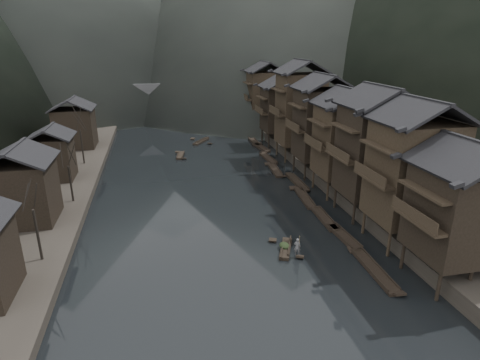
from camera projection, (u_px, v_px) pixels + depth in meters
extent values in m
plane|color=black|center=(233.00, 254.00, 38.27)|extent=(300.00, 300.00, 0.00)
cube|color=#2D2823|center=(364.00, 135.00, 81.74)|extent=(40.00, 200.00, 1.80)
cylinder|color=black|center=(439.00, 286.00, 31.04)|extent=(0.30, 0.30, 2.90)
cylinder|color=black|center=(403.00, 255.00, 35.47)|extent=(0.30, 0.30, 2.90)
cylinder|color=black|center=(469.00, 282.00, 31.59)|extent=(0.30, 0.30, 2.90)
cylinder|color=black|center=(430.00, 252.00, 36.01)|extent=(0.30, 0.30, 2.90)
cube|color=black|center=(463.00, 212.00, 32.21)|extent=(7.00, 6.00, 7.34)
cube|color=black|center=(418.00, 220.00, 31.55)|extent=(1.20, 5.70, 0.25)
cylinder|color=black|center=(389.00, 244.00, 37.50)|extent=(0.30, 0.30, 2.90)
cylinder|color=black|center=(364.00, 222.00, 41.92)|extent=(0.30, 0.30, 2.90)
cylinder|color=black|center=(415.00, 241.00, 38.04)|extent=(0.30, 0.30, 2.90)
cylinder|color=black|center=(387.00, 220.00, 42.47)|extent=(0.30, 0.30, 2.90)
cube|color=black|center=(412.00, 172.00, 38.29)|extent=(7.00, 6.00, 9.61)
cube|color=black|center=(374.00, 179.00, 37.66)|extent=(1.20, 5.70, 0.25)
cylinder|color=black|center=(354.00, 213.00, 43.95)|extent=(0.30, 0.30, 2.90)
cylinder|color=black|center=(335.00, 197.00, 48.38)|extent=(0.30, 0.30, 2.90)
cylinder|color=black|center=(377.00, 211.00, 44.49)|extent=(0.30, 0.30, 2.90)
cylinder|color=black|center=(356.00, 196.00, 48.92)|extent=(0.30, 0.30, 2.90)
cube|color=black|center=(375.00, 151.00, 44.68)|extent=(7.00, 6.00, 10.00)
cube|color=black|center=(341.00, 157.00, 44.05)|extent=(1.20, 5.70, 0.25)
cylinder|color=black|center=(328.00, 191.00, 50.41)|extent=(0.30, 0.30, 2.90)
cylinder|color=black|center=(313.00, 179.00, 54.83)|extent=(0.30, 0.30, 2.90)
cylinder|color=black|center=(348.00, 189.00, 50.95)|extent=(0.30, 0.30, 2.90)
cylinder|color=black|center=(332.00, 177.00, 55.37)|extent=(0.30, 0.30, 2.90)
cube|color=black|center=(346.00, 141.00, 51.31)|extent=(7.00, 6.00, 8.93)
cube|color=black|center=(316.00, 146.00, 50.67)|extent=(1.20, 5.70, 0.25)
cylinder|color=black|center=(305.00, 172.00, 57.78)|extent=(0.30, 0.30, 2.90)
cylinder|color=black|center=(294.00, 162.00, 62.21)|extent=(0.30, 0.30, 2.90)
cylinder|color=black|center=(323.00, 170.00, 58.32)|extent=(0.30, 0.30, 2.90)
cylinder|color=black|center=(311.00, 161.00, 62.75)|extent=(0.30, 0.30, 2.90)
cube|color=black|center=(321.00, 124.00, 58.50)|extent=(7.00, 6.00, 10.02)
cube|color=black|center=(295.00, 129.00, 57.88)|extent=(1.20, 5.70, 0.25)
cylinder|color=black|center=(285.00, 155.00, 66.08)|extent=(0.30, 0.30, 2.90)
cylinder|color=black|center=(277.00, 148.00, 70.51)|extent=(0.30, 0.30, 2.90)
cylinder|color=black|center=(301.00, 154.00, 66.62)|extent=(0.30, 0.30, 2.90)
cylinder|color=black|center=(292.00, 147.00, 71.05)|extent=(0.30, 0.30, 2.90)
cube|color=black|center=(300.00, 109.00, 66.56)|extent=(7.00, 6.00, 11.49)
cube|color=black|center=(277.00, 113.00, 65.96)|extent=(1.20, 5.70, 0.25)
cylinder|color=black|center=(269.00, 141.00, 75.30)|extent=(0.30, 0.30, 2.90)
cylinder|color=black|center=(262.00, 135.00, 79.73)|extent=(0.30, 0.30, 2.90)
cylinder|color=black|center=(283.00, 140.00, 75.84)|extent=(0.30, 0.30, 2.90)
cylinder|color=black|center=(275.00, 134.00, 80.27)|extent=(0.30, 0.30, 2.90)
cube|color=black|center=(282.00, 109.00, 76.33)|extent=(7.00, 6.00, 8.17)
cube|color=black|center=(261.00, 112.00, 75.68)|extent=(1.20, 5.70, 0.25)
cylinder|color=black|center=(253.00, 128.00, 86.37)|extent=(0.30, 0.30, 2.90)
cylinder|color=black|center=(248.00, 123.00, 90.79)|extent=(0.30, 0.30, 2.90)
cylinder|color=black|center=(266.00, 127.00, 86.91)|extent=(0.30, 0.30, 2.90)
cylinder|color=black|center=(260.00, 123.00, 91.33)|extent=(0.30, 0.30, 2.90)
cube|color=black|center=(265.00, 96.00, 87.08)|extent=(7.00, 6.00, 10.08)
cube|color=black|center=(247.00, 99.00, 86.46)|extent=(1.20, 5.70, 0.25)
cube|color=black|center=(23.00, 190.00, 41.97)|extent=(6.00, 6.00, 6.50)
cube|color=black|center=(53.00, 157.00, 55.00)|extent=(5.00, 5.00, 5.80)
cube|color=black|center=(75.00, 127.00, 71.43)|extent=(6.50, 6.50, 6.80)
cylinder|color=black|center=(38.00, 232.00, 34.67)|extent=(0.24, 0.24, 4.77)
cylinder|color=black|center=(68.00, 182.00, 47.43)|extent=(0.24, 0.24, 4.39)
cylinder|color=black|center=(87.00, 145.00, 62.07)|extent=(0.24, 0.24, 5.31)
cube|color=black|center=(374.00, 270.00, 35.34)|extent=(1.38, 7.50, 0.30)
cube|color=black|center=(374.00, 268.00, 35.28)|extent=(1.43, 7.36, 0.10)
cube|color=black|center=(353.00, 249.00, 38.57)|extent=(0.97, 0.95, 0.36)
cube|color=black|center=(399.00, 292.00, 32.01)|extent=(0.97, 0.95, 0.36)
cube|color=black|center=(344.00, 237.00, 41.19)|extent=(1.35, 5.90, 0.30)
cube|color=black|center=(344.00, 235.00, 41.13)|extent=(1.40, 5.79, 0.10)
cube|color=black|center=(333.00, 224.00, 43.76)|extent=(0.97, 0.77, 0.32)
cube|color=black|center=(356.00, 249.00, 38.53)|extent=(0.97, 0.77, 0.32)
cube|color=black|center=(324.00, 219.00, 45.38)|extent=(1.35, 6.30, 0.30)
cube|color=black|center=(324.00, 217.00, 45.32)|extent=(1.40, 6.18, 0.10)
cube|color=black|center=(313.00, 207.00, 48.08)|extent=(0.97, 0.81, 0.33)
cube|color=black|center=(337.00, 229.00, 42.59)|extent=(0.97, 0.81, 0.33)
cube|color=black|center=(304.00, 198.00, 51.40)|extent=(1.75, 7.25, 0.30)
cube|color=black|center=(304.00, 196.00, 51.34)|extent=(1.80, 7.11, 0.10)
cube|color=black|center=(293.00, 188.00, 54.46)|extent=(1.01, 0.96, 0.36)
cube|color=black|center=(317.00, 207.00, 48.26)|extent=(1.01, 0.96, 0.36)
cube|color=black|center=(297.00, 182.00, 56.89)|extent=(1.12, 7.07, 0.30)
cube|color=black|center=(297.00, 181.00, 56.83)|extent=(1.18, 6.93, 0.10)
cube|color=black|center=(289.00, 174.00, 59.97)|extent=(0.94, 0.87, 0.35)
cube|color=black|center=(306.00, 190.00, 53.72)|extent=(0.94, 0.87, 0.35)
cube|color=black|center=(275.00, 170.00, 62.10)|extent=(1.63, 6.65, 0.30)
cube|color=black|center=(275.00, 169.00, 62.04)|extent=(1.67, 6.52, 0.10)
cube|color=black|center=(268.00, 164.00, 64.91)|extent=(1.00, 0.88, 0.34)
cube|color=black|center=(283.00, 176.00, 59.20)|extent=(1.00, 0.88, 0.34)
cube|color=black|center=(268.00, 159.00, 68.03)|extent=(1.51, 6.39, 0.30)
cube|color=black|center=(268.00, 158.00, 67.97)|extent=(1.56, 6.27, 0.10)
cube|color=black|center=(265.00, 153.00, 70.82)|extent=(0.98, 0.84, 0.33)
cube|color=black|center=(272.00, 163.00, 65.15)|extent=(0.98, 0.84, 0.33)
cube|color=black|center=(261.00, 148.00, 74.83)|extent=(1.96, 6.61, 0.30)
cube|color=black|center=(261.00, 147.00, 74.77)|extent=(2.00, 6.49, 0.10)
cube|color=black|center=(259.00, 143.00, 77.73)|extent=(1.03, 0.92, 0.34)
cube|color=black|center=(263.00, 152.00, 71.84)|extent=(1.03, 0.92, 0.34)
cube|color=black|center=(254.00, 141.00, 79.62)|extent=(1.18, 7.67, 0.30)
cube|color=black|center=(254.00, 140.00, 79.56)|extent=(1.23, 7.52, 0.10)
cube|color=black|center=(249.00, 136.00, 82.95)|extent=(0.94, 0.95, 0.37)
cube|color=black|center=(258.00, 145.00, 76.19)|extent=(0.94, 0.95, 0.37)
cube|color=black|center=(246.00, 135.00, 85.14)|extent=(1.38, 5.89, 0.30)
cube|color=black|center=(246.00, 134.00, 85.08)|extent=(1.43, 5.78, 0.10)
cube|color=black|center=(243.00, 131.00, 87.65)|extent=(0.97, 0.77, 0.32)
cube|color=black|center=(250.00, 137.00, 82.54)|extent=(0.97, 0.77, 0.32)
cube|color=black|center=(236.00, 129.00, 90.06)|extent=(1.85, 7.07, 0.30)
cube|color=black|center=(236.00, 129.00, 90.00)|extent=(1.89, 6.93, 0.10)
cube|color=black|center=(232.00, 126.00, 93.02)|extent=(1.02, 0.95, 0.35)
cube|color=black|center=(241.00, 132.00, 87.01)|extent=(1.02, 0.95, 0.35)
cube|color=black|center=(235.00, 124.00, 95.23)|extent=(1.19, 6.97, 0.30)
cube|color=black|center=(235.00, 124.00, 95.17)|extent=(1.24, 6.83, 0.10)
cube|color=black|center=(232.00, 121.00, 98.25)|extent=(0.95, 0.87, 0.35)
cube|color=black|center=(238.00, 127.00, 92.11)|extent=(0.95, 0.87, 0.35)
cube|color=black|center=(181.00, 155.00, 69.96)|extent=(1.75, 4.61, 0.30)
cube|color=black|center=(180.00, 154.00, 69.90)|extent=(1.78, 4.53, 0.10)
cube|color=black|center=(178.00, 152.00, 71.80)|extent=(0.93, 0.70, 0.29)
cube|color=black|center=(184.00, 158.00, 68.02)|extent=(0.93, 0.70, 0.29)
cube|color=black|center=(201.00, 141.00, 79.60)|extent=(3.86, 5.32, 0.30)
cube|color=black|center=(201.00, 140.00, 79.54)|extent=(3.84, 5.25, 0.10)
cube|color=black|center=(193.00, 138.00, 81.39)|extent=(1.09, 1.05, 0.32)
cube|color=black|center=(210.00, 143.00, 77.72)|extent=(1.09, 1.05, 0.32)
cube|color=black|center=(197.00, 123.00, 97.00)|extent=(1.83, 4.98, 0.30)
cube|color=black|center=(197.00, 122.00, 96.94)|extent=(1.86, 4.89, 0.10)
cube|color=black|center=(198.00, 120.00, 99.16)|extent=(0.94, 0.75, 0.30)
cube|color=black|center=(196.00, 124.00, 94.75)|extent=(0.94, 0.75, 0.30)
cube|color=#4C4C4F|center=(179.00, 89.00, 102.26)|extent=(40.00, 6.00, 1.60)
cube|color=#4C4C4F|center=(179.00, 85.00, 99.33)|extent=(40.00, 0.50, 1.00)
cube|color=#4C4C4F|center=(178.00, 83.00, 104.31)|extent=(40.00, 0.50, 1.00)
cube|color=#4C4C4F|center=(124.00, 107.00, 100.83)|extent=(3.20, 6.00, 6.40)
cube|color=#4C4C4F|center=(162.00, 106.00, 102.70)|extent=(3.20, 6.00, 6.40)
cube|color=#4C4C4F|center=(197.00, 104.00, 104.48)|extent=(3.20, 6.00, 6.40)
cube|color=#4C4C4F|center=(233.00, 103.00, 106.35)|extent=(3.20, 6.00, 6.40)
cube|color=black|center=(286.00, 249.00, 38.92)|extent=(2.45, 4.15, 0.30)
cube|color=black|center=(286.00, 247.00, 38.86)|extent=(2.45, 4.09, 0.10)
cube|color=black|center=(273.00, 239.00, 40.41)|extent=(0.91, 0.78, 0.28)
cube|color=black|center=(300.00, 256.00, 37.35)|extent=(0.91, 0.78, 0.28)
ellipsoid|color=black|center=(285.00, 242.00, 38.89)|extent=(0.99, 1.29, 0.59)
imported|color=#5E5E61|center=(297.00, 245.00, 37.33)|extent=(0.73, 0.61, 1.73)
cylinder|color=#8C7A51|center=(301.00, 221.00, 36.57)|extent=(1.07, 2.47, 3.07)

